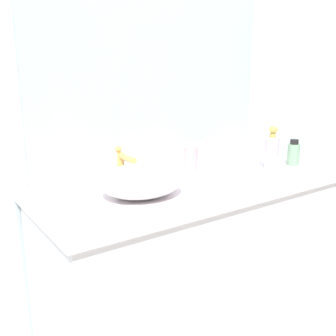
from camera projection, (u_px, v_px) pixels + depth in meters
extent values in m
cube|color=silver|center=(131.00, 78.00, 1.82)|extent=(6.00, 0.06, 2.60)
cube|color=white|center=(192.00, 275.00, 1.83)|extent=(1.32, 0.55, 0.83)
cube|color=silver|center=(193.00, 185.00, 1.72)|extent=(1.36, 0.59, 0.04)
cube|color=#B2BCC6|center=(155.00, 48.00, 1.82)|extent=(1.23, 0.01, 1.11)
ellipsoid|color=white|center=(142.00, 181.00, 1.50)|extent=(0.32, 0.27, 0.12)
cylinder|color=#DFA750|center=(121.00, 169.00, 1.62)|extent=(0.03, 0.03, 0.14)
cylinder|color=#DFA750|center=(127.00, 158.00, 1.57)|extent=(0.03, 0.11, 0.03)
sphere|color=#DFA750|center=(118.00, 149.00, 1.62)|extent=(0.03, 0.03, 0.03)
cylinder|color=#C6B2C8|center=(272.00, 153.00, 1.88)|extent=(0.06, 0.06, 0.15)
cylinder|color=gold|center=(273.00, 135.00, 1.86)|extent=(0.03, 0.03, 0.02)
sphere|color=gold|center=(273.00, 129.00, 1.85)|extent=(0.04, 0.04, 0.04)
cylinder|color=tan|center=(275.00, 130.00, 1.85)|extent=(0.02, 0.02, 0.02)
cylinder|color=#DBA2A4|center=(191.00, 160.00, 1.80)|extent=(0.06, 0.06, 0.13)
cylinder|color=silver|center=(191.00, 144.00, 1.78)|extent=(0.04, 0.04, 0.02)
cylinder|color=#7CA680|center=(293.00, 155.00, 1.97)|extent=(0.06, 0.06, 0.11)
cylinder|color=black|center=(294.00, 142.00, 1.96)|extent=(0.04, 0.04, 0.02)
cube|color=beige|center=(210.00, 156.00, 1.91)|extent=(0.14, 0.14, 0.12)
cone|color=white|center=(210.00, 140.00, 1.90)|extent=(0.07, 0.07, 0.04)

